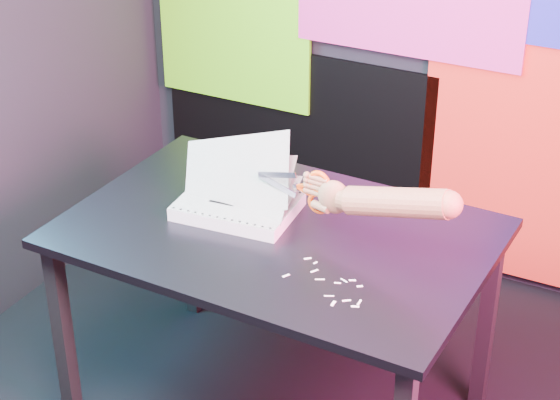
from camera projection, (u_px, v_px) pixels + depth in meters
The scene contains 7 objects.
room at pixel (302, 96), 2.34m from camera, with size 3.01×3.01×2.71m.
backdrop at pixel (481, 65), 3.65m from camera, with size 2.88×0.05×2.08m.
work_table at pixel (277, 250), 2.99m from camera, with size 1.35×0.92×0.75m.
printout_stack at pixel (238, 205), 3.03m from camera, with size 0.43×0.31×0.28m.
scissors at pixel (314, 191), 2.87m from camera, with size 0.26×0.03×0.15m.
hand_forearm at pixel (386, 201), 2.73m from camera, with size 0.50×0.12×0.18m.
paper_clippings at pixel (332, 286), 2.67m from camera, with size 0.26×0.20×0.00m.
Camera 1 is at (0.96, -1.96, 2.25)m, focal length 60.00 mm.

